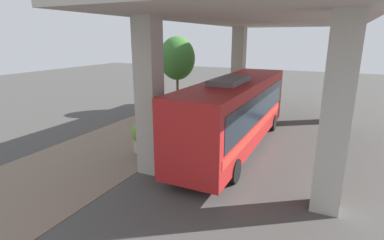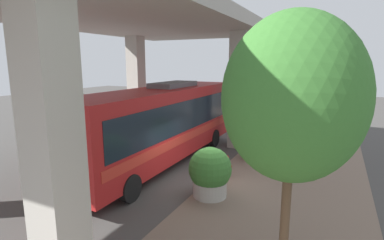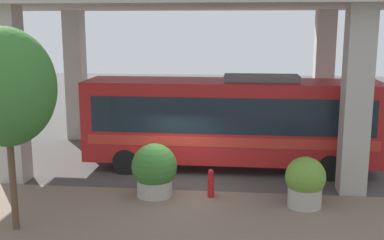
{
  "view_description": "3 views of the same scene",
  "coord_description": "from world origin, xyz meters",
  "px_view_note": "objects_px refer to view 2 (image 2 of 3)",
  "views": [
    {
      "loc": [
        7.36,
        -16.38,
        5.67
      ],
      "look_at": [
        0.29,
        -1.65,
        1.17
      ],
      "focal_mm": 28.0,
      "sensor_mm": 36.0,
      "label": 1
    },
    {
      "loc": [
        -4.52,
        10.14,
        4.81
      ],
      "look_at": [
        1.12,
        -1.46,
        2.34
      ],
      "focal_mm": 28.0,
      "sensor_mm": 36.0,
      "label": 2
    },
    {
      "loc": [
        -16.19,
        -2.29,
        5.84
      ],
      "look_at": [
        1.41,
        -0.43,
        2.3
      ],
      "focal_mm": 45.0,
      "sensor_mm": 36.0,
      "label": 3
    }
  ],
  "objects_px": {
    "street_tree_near": "(293,99)",
    "planter_front": "(210,173)",
    "fire_hydrant": "(226,167)",
    "bus": "(162,121)",
    "planter_middle": "(257,143)"
  },
  "relations": [
    {
      "from": "bus",
      "to": "fire_hydrant",
      "type": "bearing_deg",
      "value": 170.63
    },
    {
      "from": "bus",
      "to": "planter_front",
      "type": "relative_size",
      "value": 6.33
    },
    {
      "from": "fire_hydrant",
      "to": "planter_front",
      "type": "bearing_deg",
      "value": 91.69
    },
    {
      "from": "fire_hydrant",
      "to": "street_tree_near",
      "type": "xyz_separation_m",
      "value": [
        -3.19,
        5.43,
        3.62
      ]
    },
    {
      "from": "fire_hydrant",
      "to": "planter_front",
      "type": "xyz_separation_m",
      "value": [
        -0.06,
        1.93,
        0.41
      ]
    },
    {
      "from": "fire_hydrant",
      "to": "planter_middle",
      "type": "relative_size",
      "value": 0.61
    },
    {
      "from": "street_tree_near",
      "to": "fire_hydrant",
      "type": "bearing_deg",
      "value": -59.59
    },
    {
      "from": "bus",
      "to": "planter_middle",
      "type": "bearing_deg",
      "value": -148.17
    },
    {
      "from": "fire_hydrant",
      "to": "street_tree_near",
      "type": "relative_size",
      "value": 0.17
    },
    {
      "from": "street_tree_near",
      "to": "planter_front",
      "type": "bearing_deg",
      "value": -48.16
    },
    {
      "from": "fire_hydrant",
      "to": "planter_front",
      "type": "height_order",
      "value": "planter_front"
    },
    {
      "from": "planter_middle",
      "to": "street_tree_near",
      "type": "bearing_deg",
      "value": 107.3
    },
    {
      "from": "fire_hydrant",
      "to": "planter_middle",
      "type": "distance_m",
      "value": 3.14
    },
    {
      "from": "bus",
      "to": "planter_middle",
      "type": "height_order",
      "value": "bus"
    },
    {
      "from": "planter_middle",
      "to": "bus",
      "type": "bearing_deg",
      "value": 31.83
    }
  ]
}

